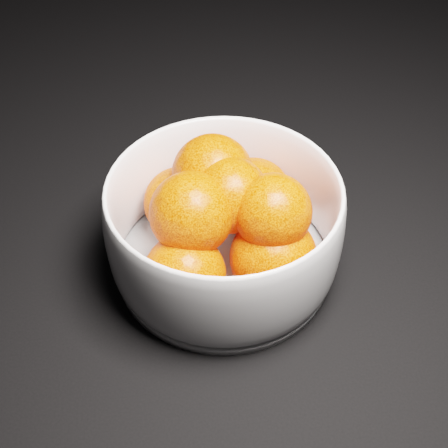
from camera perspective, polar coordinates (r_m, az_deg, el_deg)
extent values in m
cylinder|color=silver|center=(0.57, 0.00, -3.53)|extent=(0.19, 0.19, 0.01)
sphere|color=#E8450B|center=(0.57, 2.72, 2.61)|extent=(0.07, 0.07, 0.07)
sphere|color=#E8450B|center=(0.56, -4.04, 1.94)|extent=(0.07, 0.07, 0.07)
sphere|color=#E8450B|center=(0.50, -3.62, -4.65)|extent=(0.07, 0.07, 0.07)
sphere|color=#E8450B|center=(0.52, 4.52, -3.04)|extent=(0.07, 0.07, 0.07)
sphere|color=#E8450B|center=(0.53, -1.04, 4.54)|extent=(0.07, 0.07, 0.07)
sphere|color=#E8450B|center=(0.50, -2.98, 0.97)|extent=(0.07, 0.07, 0.07)
sphere|color=#E8450B|center=(0.50, 4.48, 1.10)|extent=(0.06, 0.06, 0.06)
sphere|color=#E8450B|center=(0.51, 0.57, 2.65)|extent=(0.06, 0.06, 0.06)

